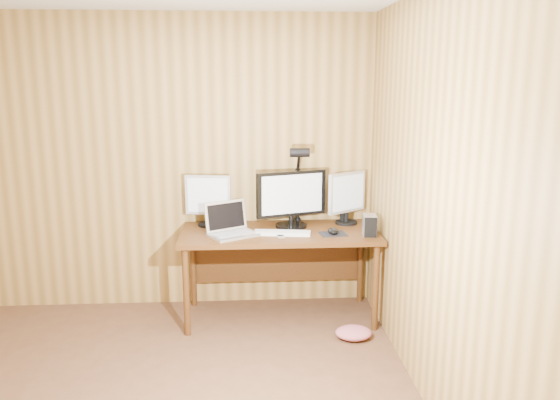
{
  "coord_description": "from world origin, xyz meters",
  "views": [
    {
      "loc": [
        0.67,
        -2.65,
        1.96
      ],
      "look_at": [
        0.93,
        1.58,
        1.02
      ],
      "focal_mm": 35.0,
      "sensor_mm": 36.0,
      "label": 1
    }
  ],
  "objects": [
    {
      "name": "mousepad",
      "position": [
        1.35,
        1.51,
        0.75
      ],
      "size": [
        0.23,
        0.19,
        0.0
      ],
      "primitive_type": "cube",
      "rotation": [
        0.0,
        0.0,
        0.13
      ],
      "color": "black",
      "rests_on": "desk"
    },
    {
      "name": "speaker",
      "position": [
        1.49,
        1.85,
        0.81
      ],
      "size": [
        0.05,
        0.05,
        0.11
      ],
      "primitive_type": "cylinder",
      "color": "black",
      "rests_on": "desk"
    },
    {
      "name": "room_shell",
      "position": [
        0.0,
        0.0,
        1.25
      ],
      "size": [
        4.0,
        4.0,
        4.0
      ],
      "color": "brown",
      "rests_on": "ground"
    },
    {
      "name": "monitor_right",
      "position": [
        1.51,
        1.83,
        0.99
      ],
      "size": [
        0.35,
        0.25,
        0.44
      ],
      "rotation": [
        0.0,
        0.0,
        0.6
      ],
      "color": "black",
      "rests_on": "desk"
    },
    {
      "name": "desk",
      "position": [
        0.93,
        1.7,
        0.63
      ],
      "size": [
        1.6,
        0.7,
        0.75
      ],
      "color": "#49280F",
      "rests_on": "floor"
    },
    {
      "name": "desk_lamp",
      "position": [
        1.1,
        1.85,
        1.18
      ],
      "size": [
        0.16,
        0.23,
        0.7
      ],
      "rotation": [
        0.0,
        0.0,
        -0.17
      ],
      "color": "black",
      "rests_on": "desk"
    },
    {
      "name": "monitor_center",
      "position": [
        1.03,
        1.75,
        1.0
      ],
      "size": [
        0.59,
        0.26,
        0.47
      ],
      "rotation": [
        0.0,
        0.0,
        0.31
      ],
      "color": "black",
      "rests_on": "desk"
    },
    {
      "name": "keyboard",
      "position": [
        0.94,
        1.54,
        0.76
      ],
      "size": [
        0.47,
        0.2,
        0.02
      ],
      "rotation": [
        0.0,
        0.0,
        -0.14
      ],
      "color": "white",
      "rests_on": "desk"
    },
    {
      "name": "laptop",
      "position": [
        0.53,
        1.56,
        0.81
      ],
      "size": [
        0.45,
        0.42,
        0.26
      ],
      "rotation": [
        0.0,
        0.0,
        0.51
      ],
      "color": "silver",
      "rests_on": "desk"
    },
    {
      "name": "fabric_pile",
      "position": [
        1.48,
        1.2,
        0.04
      ],
      "size": [
        0.34,
        0.31,
        0.09
      ],
      "primitive_type": null,
      "rotation": [
        0.0,
        0.0,
        -0.31
      ],
      "color": "#C15D68",
      "rests_on": "floor"
    },
    {
      "name": "monitor_left",
      "position": [
        0.34,
        1.83,
        0.98
      ],
      "size": [
        0.38,
        0.18,
        0.43
      ],
      "rotation": [
        0.0,
        0.0,
        -0.16
      ],
      "color": "black",
      "rests_on": "desk"
    },
    {
      "name": "hard_drive",
      "position": [
        1.63,
        1.47,
        0.83
      ],
      "size": [
        0.12,
        0.16,
        0.16
      ],
      "rotation": [
        0.0,
        0.0,
        -0.11
      ],
      "color": "silver",
      "rests_on": "desk"
    },
    {
      "name": "phone",
      "position": [
        0.92,
        1.47,
        0.76
      ],
      "size": [
        0.08,
        0.12,
        0.02
      ],
      "rotation": [
        0.0,
        0.0,
        0.19
      ],
      "color": "silver",
      "rests_on": "desk"
    },
    {
      "name": "mouse",
      "position": [
        1.35,
        1.51,
        0.77
      ],
      "size": [
        0.09,
        0.13,
        0.04
      ],
      "primitive_type": "ellipsoid",
      "rotation": [
        0.0,
        0.0,
        0.12
      ],
      "color": "black",
      "rests_on": "mousepad"
    }
  ]
}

